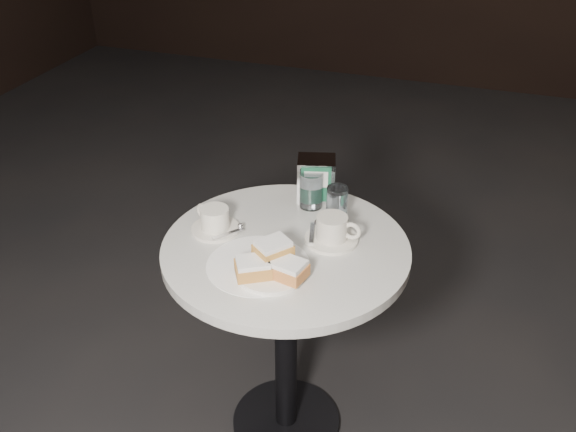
% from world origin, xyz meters
% --- Properties ---
extents(ground, '(7.00, 7.00, 0.00)m').
position_xyz_m(ground, '(0.00, 0.00, 0.00)').
color(ground, black).
rests_on(ground, ground).
extents(cafe_table, '(0.70, 0.70, 0.74)m').
position_xyz_m(cafe_table, '(0.00, 0.00, 0.55)').
color(cafe_table, black).
rests_on(cafe_table, ground).
extents(sugar_spill, '(0.31, 0.31, 0.00)m').
position_xyz_m(sugar_spill, '(-0.04, -0.11, 0.75)').
color(sugar_spill, white).
rests_on(sugar_spill, cafe_table).
extents(beignet_plate, '(0.22, 0.22, 0.09)m').
position_xyz_m(beignet_plate, '(0.01, -0.14, 0.78)').
color(beignet_plate, white).
rests_on(beignet_plate, cafe_table).
extents(coffee_cup_left, '(0.19, 0.19, 0.07)m').
position_xyz_m(coffee_cup_left, '(-0.22, 0.01, 0.78)').
color(coffee_cup_left, white).
rests_on(coffee_cup_left, cafe_table).
extents(coffee_cup_right, '(0.16, 0.15, 0.08)m').
position_xyz_m(coffee_cup_right, '(0.12, 0.06, 0.78)').
color(coffee_cup_right, white).
rests_on(coffee_cup_right, cafe_table).
extents(water_glass_left, '(0.08, 0.08, 0.11)m').
position_xyz_m(water_glass_left, '(0.00, 0.23, 0.80)').
color(water_glass_left, white).
rests_on(water_glass_left, cafe_table).
extents(water_glass_right, '(0.07, 0.07, 0.10)m').
position_xyz_m(water_glass_right, '(0.10, 0.19, 0.79)').
color(water_glass_right, silver).
rests_on(water_glass_right, cafe_table).
extents(napkin_dispenser, '(0.14, 0.12, 0.13)m').
position_xyz_m(napkin_dispenser, '(0.00, 0.28, 0.81)').
color(napkin_dispenser, silver).
rests_on(napkin_dispenser, cafe_table).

